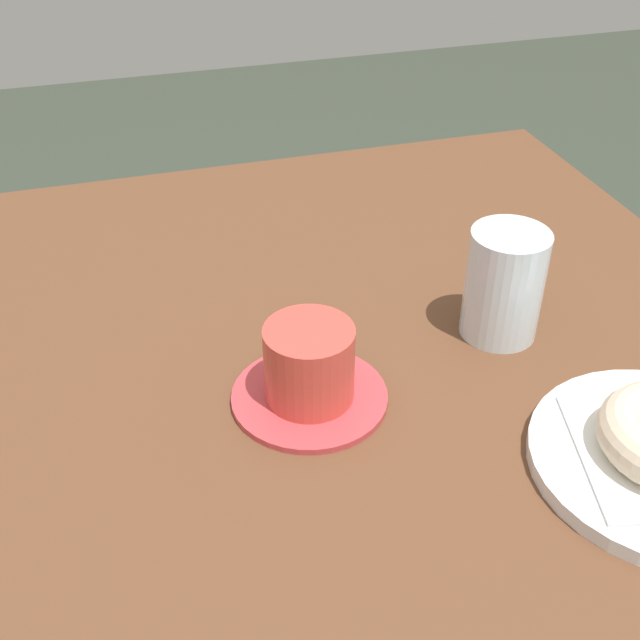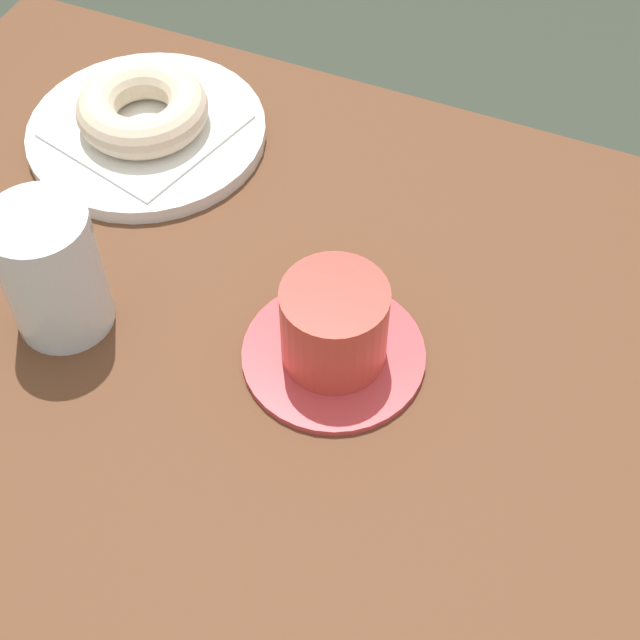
# 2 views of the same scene
# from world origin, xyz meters

# --- Properties ---
(table) EXTENTS (1.20, 0.84, 0.72)m
(table) POSITION_xyz_m (0.00, 0.00, 0.63)
(table) COLOR brown
(table) RESTS_ON ground_plane
(water_glass) EXTENTS (0.08, 0.08, 0.11)m
(water_glass) POSITION_xyz_m (0.32, -0.05, 0.77)
(water_glass) COLOR silver
(water_glass) RESTS_ON table
(coffee_cup) EXTENTS (0.14, 0.14, 0.08)m
(coffee_cup) POSITION_xyz_m (0.11, -0.10, 0.75)
(coffee_cup) COLOR #C63D43
(coffee_cup) RESTS_ON table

